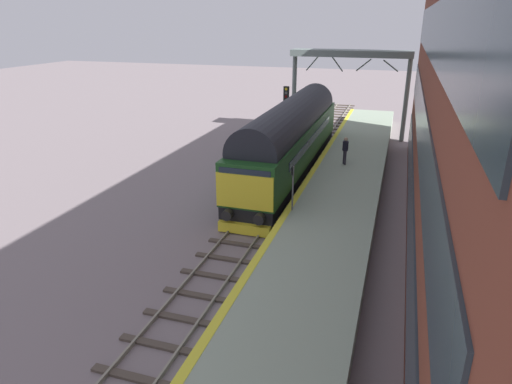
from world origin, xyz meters
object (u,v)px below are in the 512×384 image
(diesel_locomotive, at_px, (290,137))
(signal_post_near, at_px, (286,106))
(platform_number_sign, at_px, (293,181))
(waiting_passenger, at_px, (345,148))

(diesel_locomotive, xyz_separation_m, signal_post_near, (-2.21, 7.70, 0.40))
(platform_number_sign, relative_size, waiting_passenger, 1.26)
(diesel_locomotive, relative_size, signal_post_near, 3.98)
(platform_number_sign, height_order, waiting_passenger, platform_number_sign)
(signal_post_near, relative_size, platform_number_sign, 2.13)
(signal_post_near, xyz_separation_m, waiting_passenger, (5.50, -7.49, -0.88))
(signal_post_near, bearing_deg, diesel_locomotive, -73.97)
(waiting_passenger, bearing_deg, platform_number_sign, 142.78)
(diesel_locomotive, distance_m, waiting_passenger, 3.33)
(diesel_locomotive, xyz_separation_m, platform_number_sign, (1.91, -7.51, -0.11))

